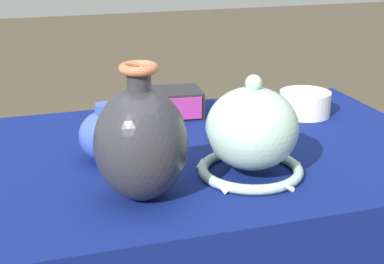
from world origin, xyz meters
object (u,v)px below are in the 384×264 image
(vase_dome_bell, at_px, (252,134))
(jar_round_cobalt, at_px, (107,135))
(mosaic_tile_box, at_px, (172,103))
(vase_tall_bulbous, at_px, (141,142))
(pot_squat_ivory, at_px, (305,103))

(vase_dome_bell, distance_m, jar_round_cobalt, 0.34)
(mosaic_tile_box, relative_size, jar_round_cobalt, 1.30)
(vase_tall_bulbous, distance_m, pot_squat_ivory, 0.68)
(pot_squat_ivory, distance_m, jar_round_cobalt, 0.62)
(vase_dome_bell, xyz_separation_m, pot_squat_ivory, (0.31, 0.34, -0.06))
(pot_squat_ivory, bearing_deg, jar_round_cobalt, -164.63)
(vase_tall_bulbous, distance_m, mosaic_tile_box, 0.54)
(pot_squat_ivory, height_order, jar_round_cobalt, jar_round_cobalt)
(jar_round_cobalt, bearing_deg, pot_squat_ivory, 15.37)
(mosaic_tile_box, distance_m, jar_round_cobalt, 0.36)
(vase_tall_bulbous, xyz_separation_m, pot_squat_ivory, (0.56, 0.38, -0.08))
(vase_tall_bulbous, relative_size, pot_squat_ivory, 1.89)
(vase_tall_bulbous, bearing_deg, mosaic_tile_box, 67.91)
(vase_tall_bulbous, relative_size, jar_round_cobalt, 2.03)
(mosaic_tile_box, bearing_deg, vase_tall_bulbous, -106.65)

